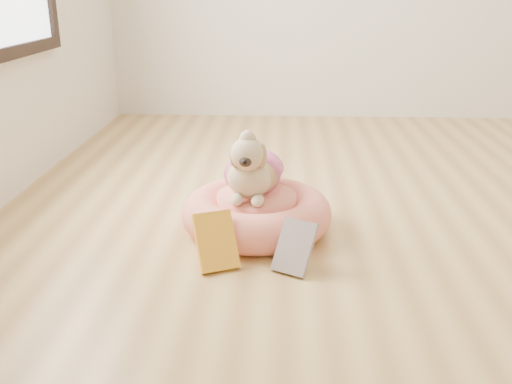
{
  "coord_description": "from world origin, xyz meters",
  "views": [
    {
      "loc": [
        -0.72,
        -2.14,
        0.97
      ],
      "look_at": [
        -0.81,
        -0.01,
        0.19
      ],
      "focal_mm": 40.0,
      "sensor_mm": 36.0,
      "label": 1
    }
  ],
  "objects_px": {
    "pet_bed": "(257,213)",
    "book_white": "(295,247)",
    "book_yellow": "(216,241)",
    "dog": "(252,159)"
  },
  "relations": [
    {
      "from": "pet_bed",
      "to": "dog",
      "type": "height_order",
      "value": "dog"
    },
    {
      "from": "pet_bed",
      "to": "book_white",
      "type": "distance_m",
      "value": 0.37
    },
    {
      "from": "pet_bed",
      "to": "book_white",
      "type": "xyz_separation_m",
      "value": [
        0.15,
        -0.34,
        0.01
      ]
    },
    {
      "from": "pet_bed",
      "to": "book_yellow",
      "type": "bearing_deg",
      "value": -111.78
    },
    {
      "from": "pet_bed",
      "to": "dog",
      "type": "relative_size",
      "value": 1.52
    },
    {
      "from": "dog",
      "to": "book_white",
      "type": "height_order",
      "value": "dog"
    },
    {
      "from": "pet_bed",
      "to": "book_yellow",
      "type": "distance_m",
      "value": 0.35
    },
    {
      "from": "pet_bed",
      "to": "book_yellow",
      "type": "xyz_separation_m",
      "value": [
        -0.13,
        -0.33,
        0.02
      ]
    },
    {
      "from": "book_yellow",
      "to": "pet_bed",
      "type": "bearing_deg",
      "value": 44.86
    },
    {
      "from": "book_yellow",
      "to": "book_white",
      "type": "height_order",
      "value": "book_yellow"
    }
  ]
}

